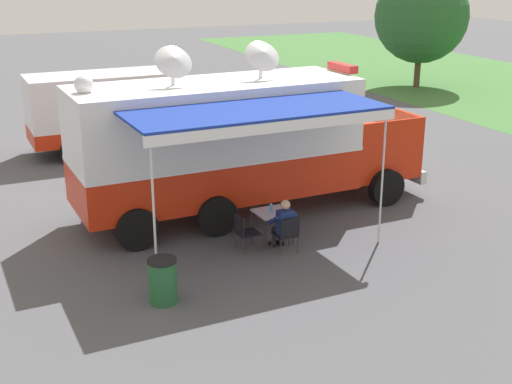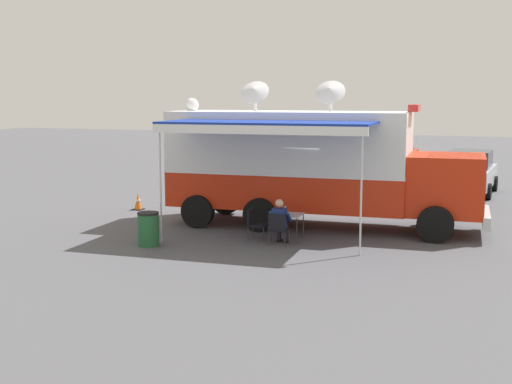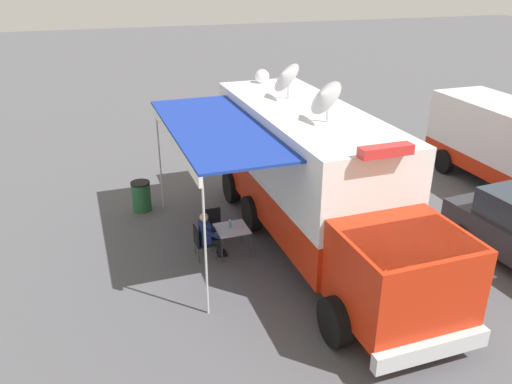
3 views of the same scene
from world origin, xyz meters
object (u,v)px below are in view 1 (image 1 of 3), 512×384
folding_chair_beside_table (244,230)px  trash_bin (163,281)px  command_truck (243,140)px  seated_responder (283,223)px  water_bottle (271,208)px  folding_chair_at_table (287,232)px  car_behind_truck (256,105)px  folding_table (272,214)px  support_truck (122,110)px  car_far_corner (258,132)px

folding_chair_beside_table → trash_bin: (1.65, -2.41, -0.06)m
command_truck → trash_bin: 5.51m
seated_responder → command_truck: bearing=176.5°
water_bottle → trash_bin: water_bottle is taller
command_truck → folding_chair_at_table: (2.91, -0.16, -1.43)m
folding_chair_beside_table → car_behind_truck: car_behind_truck is taller
folding_table → support_truck: 9.80m
folding_chair_beside_table → trash_bin: bearing=-55.6°
folding_chair_beside_table → car_far_corner: (-7.09, 3.49, 0.37)m
command_truck → seated_responder: command_truck is taller
car_behind_truck → trash_bin: bearing=-30.7°
command_truck → folding_chair_beside_table: 2.98m
water_bottle → folding_chair_beside_table: water_bottle is taller
command_truck → car_far_corner: command_truck is taller
command_truck → folding_chair_beside_table: bearing=-22.6°
folding_table → seated_responder: 0.61m
command_truck → car_far_corner: bearing=152.0°
command_truck → car_behind_truck: bearing=154.3°
car_far_corner → support_truck: bearing=-126.7°
folding_chair_beside_table → car_behind_truck: (-11.25, 5.25, 0.37)m
folding_chair_beside_table → car_far_corner: size_ratio=0.20×
folding_chair_beside_table → water_bottle: bearing=108.2°
command_truck → seated_responder: bearing=-3.5°
car_far_corner → water_bottle: bearing=-21.5°
command_truck → trash_bin: (4.06, -3.41, -1.49)m
command_truck → folding_table: command_truck is taller
trash_bin → car_far_corner: size_ratio=0.21×
water_bottle → seated_responder: (0.58, 0.04, -0.18)m
seated_responder → trash_bin: seated_responder is taller
folding_chair_beside_table → support_truck: bearing=-177.7°
folding_table → folding_chair_at_table: bearing=-0.3°
folding_table → car_behind_truck: 11.80m
water_bottle → seated_responder: bearing=3.7°
water_bottle → folding_chair_beside_table: 0.90m
car_far_corner → command_truck: bearing=-28.0°
seated_responder → support_truck: 10.40m
folding_table → water_bottle: water_bottle is taller
seated_responder → car_behind_truck: car_behind_truck is taller
seated_responder → support_truck: size_ratio=0.18×
seated_responder → car_behind_truck: (-11.56, 4.42, 0.23)m
folding_table → car_far_corner: car_far_corner is taller
folding_table → car_behind_truck: bearing=158.1°
folding_chair_at_table → trash_bin: (1.15, -3.26, -0.06)m
trash_bin → car_behind_truck: bearing=149.3°
folding_table → seated_responder: size_ratio=0.66×
support_truck → car_behind_truck: support_truck is taller
folding_table → water_bottle: 0.17m
support_truck → seated_responder: bearing=6.9°
command_truck → support_truck: bearing=-169.4°
folding_chair_at_table → support_truck: bearing=-173.2°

